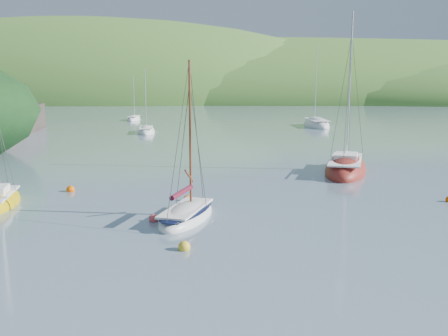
{
  "coord_description": "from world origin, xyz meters",
  "views": [
    {
      "loc": [
        1.93,
        -19.07,
        6.71
      ],
      "look_at": [
        0.78,
        8.0,
        1.95
      ],
      "focal_mm": 40.0,
      "sensor_mm": 36.0,
      "label": 1
    }
  ],
  "objects_px": {
    "daysailer_white": "(187,215)",
    "distant_sloop_c": "(134,119)",
    "distant_sloop_a": "(146,132)",
    "distant_sloop_b": "(316,125)",
    "sloop_red": "(346,169)"
  },
  "relations": [
    {
      "from": "daysailer_white",
      "to": "distant_sloop_c",
      "type": "distance_m",
      "value": 63.36
    },
    {
      "from": "daysailer_white",
      "to": "sloop_red",
      "type": "height_order",
      "value": "sloop_red"
    },
    {
      "from": "distant_sloop_b",
      "to": "distant_sloop_c",
      "type": "relative_size",
      "value": 1.61
    },
    {
      "from": "sloop_red",
      "to": "distant_sloop_c",
      "type": "height_order",
      "value": "sloop_red"
    },
    {
      "from": "distant_sloop_a",
      "to": "distant_sloop_b",
      "type": "xyz_separation_m",
      "value": [
        23.35,
        9.96,
        0.05
      ]
    },
    {
      "from": "sloop_red",
      "to": "distant_sloop_c",
      "type": "relative_size",
      "value": 1.56
    },
    {
      "from": "sloop_red",
      "to": "distant_sloop_c",
      "type": "bearing_deg",
      "value": 132.87
    },
    {
      "from": "sloop_red",
      "to": "distant_sloop_a",
      "type": "distance_m",
      "value": 34.13
    },
    {
      "from": "daysailer_white",
      "to": "distant_sloop_c",
      "type": "relative_size",
      "value": 1.02
    },
    {
      "from": "daysailer_white",
      "to": "distant_sloop_c",
      "type": "xyz_separation_m",
      "value": [
        -16.25,
        61.24,
        -0.05
      ]
    },
    {
      "from": "daysailer_white",
      "to": "distant_sloop_a",
      "type": "distance_m",
      "value": 41.7
    },
    {
      "from": "distant_sloop_c",
      "to": "daysailer_white",
      "type": "bearing_deg",
      "value": -76.75
    },
    {
      "from": "daysailer_white",
      "to": "distant_sloop_b",
      "type": "height_order",
      "value": "distant_sloop_b"
    },
    {
      "from": "distant_sloop_b",
      "to": "sloop_red",
      "type": "bearing_deg",
      "value": -99.79
    },
    {
      "from": "daysailer_white",
      "to": "distant_sloop_a",
      "type": "relative_size",
      "value": 0.92
    }
  ]
}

